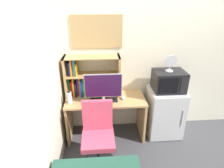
# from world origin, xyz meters

# --- Properties ---
(wall_back) EXTENTS (6.40, 0.04, 2.60)m
(wall_back) POSITION_xyz_m (0.40, 0.02, 1.30)
(wall_back) COLOR silver
(wall_back) RESTS_ON ground_plane
(wall_left) EXTENTS (0.04, 4.40, 2.60)m
(wall_left) POSITION_xyz_m (-1.62, -1.60, 1.30)
(wall_left) COLOR silver
(wall_left) RESTS_ON ground_plane
(desk) EXTENTS (1.23, 0.57, 0.72)m
(desk) POSITION_xyz_m (-0.94, -0.28, 0.50)
(desk) COLOR tan
(desk) RESTS_ON ground_plane
(hutch_bookshelf) EXTENTS (0.84, 0.29, 0.63)m
(hutch_bookshelf) POSITION_xyz_m (-1.26, -0.13, 1.04)
(hutch_bookshelf) COLOR tan
(hutch_bookshelf) RESTS_ON desk
(monitor) EXTENTS (0.55, 0.20, 0.45)m
(monitor) POSITION_xyz_m (-0.97, -0.41, 0.97)
(monitor) COLOR #B7B7BC
(monitor) RESTS_ON desk
(keyboard) EXTENTS (0.41, 0.14, 0.02)m
(keyboard) POSITION_xyz_m (-0.96, -0.36, 0.73)
(keyboard) COLOR black
(keyboard) RESTS_ON desk
(computer_mouse) EXTENTS (0.06, 0.09, 0.04)m
(computer_mouse) POSITION_xyz_m (-0.67, -0.33, 0.74)
(computer_mouse) COLOR silver
(computer_mouse) RESTS_ON desk
(water_bottle) EXTENTS (0.08, 0.08, 0.20)m
(water_bottle) POSITION_xyz_m (-1.47, -0.40, 0.81)
(water_bottle) COLOR silver
(water_bottle) RESTS_ON desk
(mini_fridge) EXTENTS (0.55, 0.49, 0.83)m
(mini_fridge) POSITION_xyz_m (0.04, -0.29, 0.41)
(mini_fridge) COLOR silver
(mini_fridge) RESTS_ON ground_plane
(microwave) EXTENTS (0.47, 0.37, 0.32)m
(microwave) POSITION_xyz_m (0.04, -0.29, 0.98)
(microwave) COLOR black
(microwave) RESTS_ON mini_fridge
(desk_fan) EXTENTS (0.18, 0.11, 0.25)m
(desk_fan) POSITION_xyz_m (0.03, -0.30, 1.28)
(desk_fan) COLOR silver
(desk_fan) RESTS_ON microwave
(desk_chair) EXTENTS (0.48, 0.48, 0.94)m
(desk_chair) POSITION_xyz_m (-1.06, -0.87, 0.41)
(desk_chair) COLOR black
(desk_chair) RESTS_ON ground_plane
(wall_corkboard) EXTENTS (0.76, 0.02, 0.48)m
(wall_corkboard) POSITION_xyz_m (-1.04, -0.01, 1.69)
(wall_corkboard) COLOR tan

